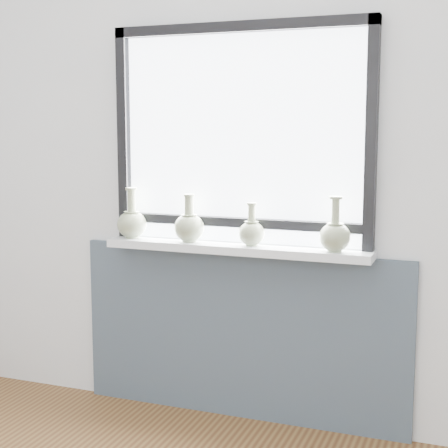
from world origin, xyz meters
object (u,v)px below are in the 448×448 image
(windowsill, at_px, (236,248))
(vase_b, at_px, (189,226))
(vase_a, at_px, (132,222))
(vase_c, at_px, (252,232))
(vase_d, at_px, (335,235))

(windowsill, height_order, vase_b, vase_b)
(vase_a, bearing_deg, vase_c, -0.08)
(vase_b, bearing_deg, vase_a, 179.04)
(vase_c, relative_size, vase_d, 0.82)
(windowsill, distance_m, vase_d, 0.50)
(vase_a, relative_size, vase_c, 1.25)
(windowsill, xyz_separation_m, vase_b, (-0.24, -0.01, 0.10))
(windowsill, height_order, vase_a, vase_a)
(vase_b, distance_m, vase_d, 0.73)
(vase_b, relative_size, vase_d, 0.93)
(vase_a, distance_m, vase_d, 1.05)
(vase_a, relative_size, vase_d, 1.02)
(vase_b, bearing_deg, vase_c, 0.80)
(windowsill, height_order, vase_d, vase_d)
(windowsill, bearing_deg, vase_b, -177.20)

